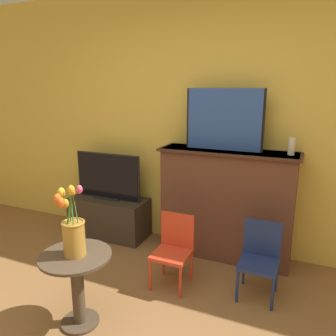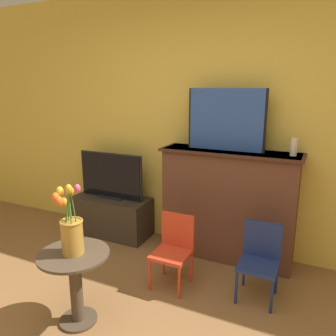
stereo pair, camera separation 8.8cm
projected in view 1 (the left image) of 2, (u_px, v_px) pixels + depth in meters
wall_back at (202, 122)px, 3.41m from camera, size 8.00×0.06×2.70m
fireplace_mantel at (226, 203)px, 3.29m from camera, size 1.35×0.39×1.11m
painting at (224, 120)px, 3.11m from camera, size 0.75×0.03×0.58m
mantel_candle at (292, 146)px, 2.92m from camera, size 0.06×0.06×0.16m
tv_stand at (109, 216)px, 3.85m from camera, size 0.90×0.41×0.45m
tv_monitor at (108, 177)px, 3.74m from camera, size 0.81×0.12×0.53m
chair_red at (174, 246)px, 2.87m from camera, size 0.31×0.31×0.63m
chair_blue at (260, 255)px, 2.71m from camera, size 0.31×0.31×0.63m
side_table at (77, 279)px, 2.35m from camera, size 0.51×0.51×0.56m
vase_tulips at (73, 231)px, 2.26m from camera, size 0.19×0.21×0.54m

